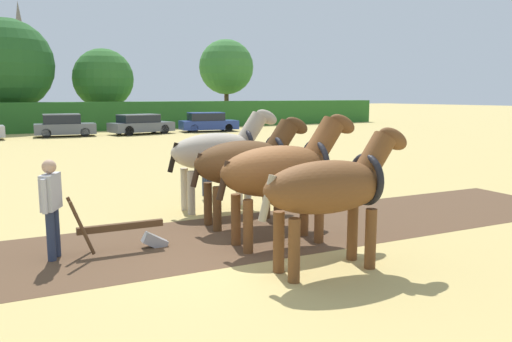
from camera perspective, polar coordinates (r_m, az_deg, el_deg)
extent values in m
plane|color=tan|center=(8.88, -0.77, -9.43)|extent=(240.00, 240.00, 0.00)
cube|color=brown|center=(9.24, -19.50, -9.19)|extent=(23.15, 4.93, 0.01)
cube|color=#286023|center=(40.67, -24.14, 5.60)|extent=(64.44, 1.73, 2.24)
cylinder|color=brown|center=(43.86, -26.34, 6.21)|extent=(0.44, 0.44, 3.12)
sphere|color=#235623|center=(43.90, -26.65, 10.80)|extent=(7.14, 7.14, 7.14)
cylinder|color=brown|center=(44.80, -16.90, 6.52)|extent=(0.44, 0.44, 2.75)
sphere|color=#2D6628|center=(44.80, -17.06, 10.05)|extent=(5.04, 5.04, 5.04)
cylinder|color=#4C3823|center=(49.76, -3.39, 7.79)|extent=(0.44, 0.44, 4.03)
sphere|color=#387533|center=(49.83, -3.43, 11.78)|extent=(5.31, 5.31, 5.31)
cylinder|color=gray|center=(72.97, -25.03, 8.30)|extent=(2.06, 2.06, 6.63)
cone|color=slate|center=(73.40, -25.41, 14.05)|extent=(2.27, 2.27, 8.11)
ellipsoid|color=brown|center=(7.82, 8.04, -1.81)|extent=(2.22, 1.03, 0.83)
cylinder|color=brown|center=(8.60, 10.96, -6.80)|extent=(0.18, 0.18, 0.98)
cylinder|color=brown|center=(8.24, 12.96, -7.56)|extent=(0.18, 0.18, 0.98)
cylinder|color=brown|center=(7.87, 2.61, -8.11)|extent=(0.18, 0.18, 0.98)
cylinder|color=brown|center=(7.47, 4.38, -9.05)|extent=(0.18, 0.18, 0.98)
cylinder|color=brown|center=(8.30, 13.40, 1.71)|extent=(0.75, 0.45, 0.80)
ellipsoid|color=brown|center=(8.50, 15.37, 3.56)|extent=(0.70, 0.31, 0.54)
cube|color=gray|center=(8.38, 14.31, 2.97)|extent=(0.38, 0.11, 0.50)
cylinder|color=gray|center=(7.33, 1.30, -3.14)|extent=(0.31, 0.14, 0.71)
torus|color=black|center=(8.25, 12.43, -0.93)|extent=(0.17, 0.86, 0.85)
ellipsoid|color=brown|center=(9.16, 2.54, 0.00)|extent=(2.33, 1.15, 0.94)
cylinder|color=brown|center=(9.93, 5.52, -4.65)|extent=(0.18, 0.18, 0.96)
cylinder|color=brown|center=(9.48, 7.23, -5.32)|extent=(0.18, 0.18, 0.96)
cylinder|color=brown|center=(9.27, -2.32, -5.58)|extent=(0.18, 0.18, 0.96)
cylinder|color=brown|center=(8.79, -0.91, -6.37)|extent=(0.18, 0.18, 0.96)
cylinder|color=brown|center=(9.59, 7.65, 3.43)|extent=(0.88, 0.51, 0.95)
ellipsoid|color=brown|center=(9.81, 9.82, 5.32)|extent=(0.70, 0.31, 0.54)
cube|color=black|center=(9.68, 8.63, 4.65)|extent=(0.44, 0.11, 0.59)
cylinder|color=black|center=(8.73, -3.69, -1.10)|extent=(0.31, 0.14, 0.71)
torus|color=black|center=(9.55, 6.74, 0.74)|extent=(0.18, 0.96, 0.95)
ellipsoid|color=#513319|center=(10.58, -1.52, 0.97)|extent=(2.22, 1.14, 0.94)
cylinder|color=#513319|center=(11.27, 1.19, -3.10)|extent=(0.18, 0.18, 0.92)
cylinder|color=#513319|center=(10.80, 2.50, -3.63)|extent=(0.18, 0.18, 0.92)
cylinder|color=#513319|center=(10.73, -5.52, -3.75)|extent=(0.18, 0.18, 0.92)
cylinder|color=#513319|center=(10.23, -4.47, -4.34)|extent=(0.18, 0.18, 0.92)
cylinder|color=#513319|center=(10.93, 2.87, 3.72)|extent=(0.82, 0.50, 0.86)
ellipsoid|color=#513319|center=(11.10, 4.63, 5.20)|extent=(0.70, 0.31, 0.54)
cube|color=black|center=(11.00, 3.66, 4.79)|extent=(0.40, 0.11, 0.52)
cylinder|color=black|center=(10.23, -6.76, 0.08)|extent=(0.31, 0.14, 0.71)
torus|color=black|center=(10.90, 2.11, 1.58)|extent=(0.18, 0.95, 0.95)
ellipsoid|color=#B2A38E|center=(12.03, -4.61, 2.25)|extent=(2.29, 1.09, 0.88)
cylinder|color=#B2A38E|center=(12.67, -1.92, -1.55)|extent=(0.18, 0.18, 1.03)
cylinder|color=#B2A38E|center=(12.21, -0.96, -1.94)|extent=(0.18, 0.18, 1.03)
cylinder|color=#B2A38E|center=(12.17, -8.17, -2.06)|extent=(0.18, 0.18, 1.03)
cylinder|color=#B2A38E|center=(11.69, -7.41, -2.48)|extent=(0.18, 0.18, 1.03)
cylinder|color=#B2A38E|center=(12.36, -0.53, 4.76)|extent=(0.84, 0.48, 0.91)
ellipsoid|color=#B2A38E|center=(12.52, 1.22, 6.18)|extent=(0.70, 0.31, 0.54)
cube|color=black|center=(12.42, 0.25, 5.65)|extent=(0.43, 0.11, 0.57)
cylinder|color=black|center=(11.71, -9.43, 1.53)|extent=(0.31, 0.14, 0.71)
torus|color=black|center=(12.32, -1.23, 2.76)|extent=(0.18, 0.91, 0.90)
cube|color=#4C331E|center=(9.21, -15.19, -6.16)|extent=(1.50, 0.21, 0.12)
cube|color=#939399|center=(9.42, -11.49, -7.90)|extent=(0.49, 0.23, 0.39)
cylinder|color=#4C331E|center=(9.29, -19.54, -5.60)|extent=(0.40, 0.09, 0.96)
cylinder|color=#4C331E|center=(8.91, -19.26, -6.19)|extent=(0.40, 0.09, 0.96)
cylinder|color=#28334C|center=(9.28, -21.92, -6.52)|extent=(0.14, 0.14, 0.86)
cylinder|color=#28334C|center=(9.08, -22.40, -6.88)|extent=(0.14, 0.14, 0.86)
cube|color=#B7B7BC|center=(9.02, -22.42, -2.20)|extent=(0.41, 0.54, 0.61)
sphere|color=tan|center=(8.95, -22.58, 0.47)|extent=(0.23, 0.23, 0.23)
cylinder|color=#B7B7BC|center=(9.30, -21.79, -2.00)|extent=(0.09, 0.09, 0.57)
cylinder|color=#B7B7BC|center=(8.75, -23.07, -2.71)|extent=(0.09, 0.09, 0.57)
cylinder|color=#28334C|center=(14.01, -5.35, -1.00)|extent=(0.14, 0.14, 0.83)
cylinder|color=#28334C|center=(13.84, -5.90, -1.13)|extent=(0.14, 0.14, 0.83)
cube|color=#B7B7BC|center=(13.83, -5.67, 1.84)|extent=(0.52, 0.41, 0.59)
sphere|color=tan|center=(13.78, -5.69, 3.54)|extent=(0.23, 0.23, 0.23)
cylinder|color=#B7B7BC|center=(14.06, -4.95, 1.86)|extent=(0.09, 0.09, 0.55)
cylinder|color=#B7B7BC|center=(13.60, -6.40, 1.62)|extent=(0.09, 0.09, 0.55)
cube|color=#565B66|center=(36.12, -20.97, 4.53)|extent=(4.05, 2.24, 0.70)
cube|color=black|center=(36.08, -21.33, 5.53)|extent=(2.49, 1.89, 0.59)
cube|color=#565B66|center=(36.07, -21.36, 6.05)|extent=(2.49, 1.89, 0.06)
cylinder|color=black|center=(37.01, -19.15, 4.38)|extent=(0.63, 0.29, 0.61)
cylinder|color=black|center=(35.41, -18.95, 4.22)|extent=(0.63, 0.29, 0.61)
cylinder|color=black|center=(36.90, -22.88, 4.17)|extent=(0.63, 0.29, 0.61)
cylinder|color=black|center=(35.30, -22.84, 4.00)|extent=(0.63, 0.29, 0.61)
cube|color=#565B66|center=(36.73, -12.95, 4.93)|extent=(4.69, 2.58, 0.65)
cube|color=black|center=(36.60, -13.29, 5.83)|extent=(2.91, 2.09, 0.52)
cube|color=#565B66|center=(36.59, -13.31, 6.28)|extent=(2.91, 2.09, 0.06)
cylinder|color=black|center=(38.10, -11.64, 4.84)|extent=(0.70, 0.33, 0.68)
cylinder|color=black|center=(36.67, -10.44, 4.73)|extent=(0.70, 0.33, 0.68)
cylinder|color=black|center=(36.89, -15.42, 4.59)|extent=(0.70, 0.33, 0.68)
cylinder|color=black|center=(35.41, -14.34, 4.47)|extent=(0.70, 0.33, 0.68)
cube|color=navy|center=(38.57, -5.42, 5.27)|extent=(4.55, 2.38, 0.67)
cube|color=black|center=(38.48, -5.74, 6.18)|extent=(2.81, 1.95, 0.56)
cube|color=navy|center=(38.47, -5.75, 6.64)|extent=(2.81, 1.95, 0.06)
cylinder|color=black|center=(39.72, -3.86, 5.10)|extent=(0.63, 0.30, 0.61)
cylinder|color=black|center=(38.24, -3.14, 4.97)|extent=(0.63, 0.30, 0.61)
cylinder|color=black|center=(38.98, -7.64, 4.97)|extent=(0.63, 0.30, 0.61)
cylinder|color=black|center=(37.48, -7.06, 4.84)|extent=(0.63, 0.30, 0.61)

